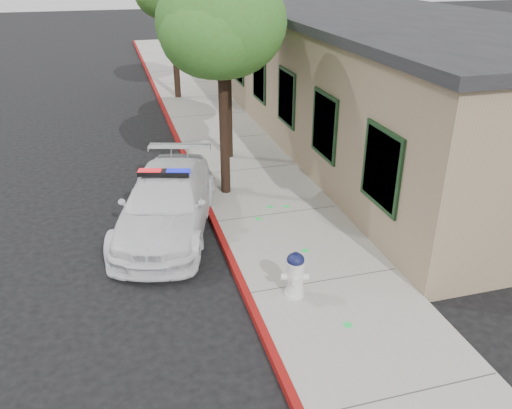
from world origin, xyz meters
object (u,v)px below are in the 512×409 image
object	(u,v)px
fire_hydrant	(295,274)
street_tree_mid	(226,22)
clapboard_building	(363,72)
police_car	(167,203)
street_tree_near	(222,28)

from	to	relation	value
fire_hydrant	street_tree_mid	xyz separation A→B (m)	(0.51, 7.54, 3.55)
clapboard_building	police_car	size ratio (longest dim) A/B	4.05
fire_hydrant	street_tree_near	bearing A→B (deg)	106.99
police_car	street_tree_near	xyz separation A→B (m)	(1.73, 1.44, 3.63)
street_tree_mid	clapboard_building	bearing A→B (deg)	18.31
clapboard_building	police_car	xyz separation A→B (m)	(-7.71, -5.82, -1.43)
street_tree_near	street_tree_mid	xyz separation A→B (m)	(0.70, 2.63, -0.18)
fire_hydrant	street_tree_near	size ratio (longest dim) A/B	0.16
fire_hydrant	street_tree_mid	distance (m)	8.35
fire_hydrant	street_tree_near	world-z (taller)	street_tree_near
police_car	fire_hydrant	distance (m)	3.96
fire_hydrant	street_tree_near	distance (m)	6.16
clapboard_building	fire_hydrant	world-z (taller)	clapboard_building
clapboard_building	police_car	world-z (taller)	clapboard_building
clapboard_building	fire_hydrant	xyz separation A→B (m)	(-5.79, -9.28, -1.52)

